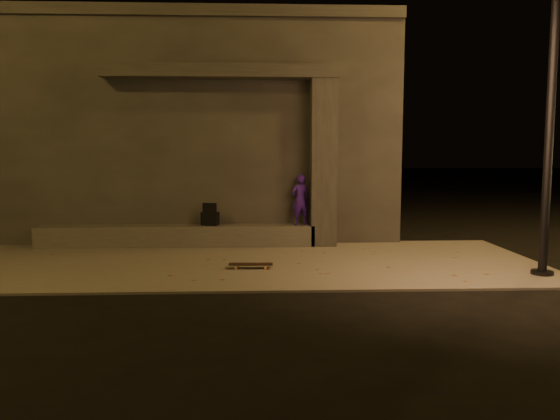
{
  "coord_description": "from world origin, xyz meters",
  "views": [
    {
      "loc": [
        0.26,
        -8.11,
        2.09
      ],
      "look_at": [
        0.69,
        2.0,
        1.01
      ],
      "focal_mm": 35.0,
      "sensor_mm": 36.0,
      "label": 1
    }
  ],
  "objects_px": {
    "skateboarder": "(300,200)",
    "skateboard": "(251,265)",
    "column": "(323,163)",
    "backpack": "(210,217)",
    "street_lamp_0": "(555,16)"
  },
  "relations": [
    {
      "from": "skateboarder",
      "to": "skateboard",
      "type": "bearing_deg",
      "value": 46.53
    },
    {
      "from": "column",
      "to": "street_lamp_0",
      "type": "bearing_deg",
      "value": -42.45
    },
    {
      "from": "column",
      "to": "backpack",
      "type": "bearing_deg",
      "value": 180.0
    },
    {
      "from": "backpack",
      "to": "skateboard",
      "type": "height_order",
      "value": "backpack"
    },
    {
      "from": "column",
      "to": "skateboard",
      "type": "relative_size",
      "value": 4.64
    },
    {
      "from": "column",
      "to": "street_lamp_0",
      "type": "distance_m",
      "value": 5.14
    },
    {
      "from": "skateboard",
      "to": "street_lamp_0",
      "type": "height_order",
      "value": "street_lamp_0"
    },
    {
      "from": "column",
      "to": "backpack",
      "type": "distance_m",
      "value": 2.74
    },
    {
      "from": "column",
      "to": "skateboarder",
      "type": "bearing_deg",
      "value": 180.0
    },
    {
      "from": "column",
      "to": "backpack",
      "type": "relative_size",
      "value": 7.22
    },
    {
      "from": "skateboard",
      "to": "street_lamp_0",
      "type": "distance_m",
      "value": 6.45
    },
    {
      "from": "skateboarder",
      "to": "skateboard",
      "type": "distance_m",
      "value": 2.78
    },
    {
      "from": "skateboarder",
      "to": "skateboard",
      "type": "xyz_separation_m",
      "value": [
        -1.06,
        -2.39,
        -0.93
      ]
    },
    {
      "from": "skateboard",
      "to": "column",
      "type": "bearing_deg",
      "value": 58.5
    },
    {
      "from": "column",
      "to": "skateboarder",
      "type": "distance_m",
      "value": 0.94
    }
  ]
}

